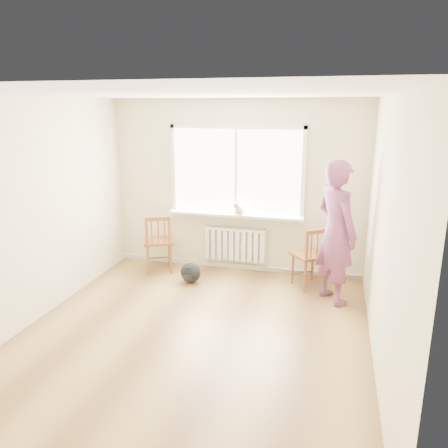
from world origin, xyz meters
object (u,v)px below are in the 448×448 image
Objects in this scene: cat at (240,209)px; chair_right at (312,257)px; chair_left at (159,243)px; person at (336,233)px; backpack at (191,273)px.

chair_right is at bearing 0.83° from cat.
chair_left is 0.49× the size of person.
chair_left is 3.04× the size of backpack.
chair_right is at bearing 153.97° from chair_left.
cat is at bearing 167.30° from chair_left.
chair_right is (2.40, -0.05, -0.01)m from chair_left.
person reaches higher than cat.
cat is at bearing 42.80° from backpack.
backpack is (-1.76, -0.26, -0.31)m from chair_right.
chair_right is 1.81m from backpack.
backpack is (-2.08, 0.11, -0.81)m from person.
backpack is at bearing -28.28° from chair_right.
cat reaches higher than chair_left.
cat reaches higher than chair_right.
chair_left is at bearing -37.63° from chair_right.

